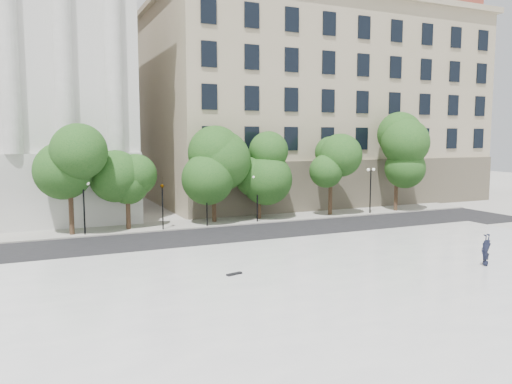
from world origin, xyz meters
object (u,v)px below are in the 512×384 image
traffic_light_west (162,184)px  skateboard (234,274)px  person_lying (485,262)px  traffic_light_east (207,181)px

traffic_light_west → skateboard: size_ratio=4.89×
traffic_light_west → person_lying: (12.64, -19.18, -2.94)m
person_lying → skateboard: person_lying is taller
traffic_light_east → skateboard: size_ratio=5.05×
skateboard → traffic_light_west: bearing=75.4°
person_lying → traffic_light_east: bearing=106.4°
skateboard → person_lying: bearing=-30.7°
traffic_light_east → person_lying: bearing=-64.8°
person_lying → skateboard: 13.35m
traffic_light_east → skateboard: 16.13m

